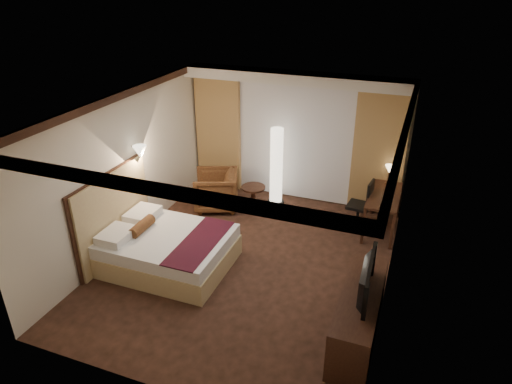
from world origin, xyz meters
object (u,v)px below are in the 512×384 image
at_px(armchair, 216,188).
at_px(side_table, 253,198).
at_px(dresser, 359,314).
at_px(desk, 382,212).
at_px(office_chair, 359,204).
at_px(floor_lamp, 276,166).
at_px(bed, 169,250).
at_px(television, 361,273).

relative_size(armchair, side_table, 1.63).
bearing_deg(dresser, desk, 90.97).
bearing_deg(office_chair, floor_lamp, 173.22).
height_order(armchair, dresser, armchair).
relative_size(side_table, dresser, 0.29).
height_order(armchair, side_table, armchair).
bearing_deg(armchair, dresser, 29.73).
xyz_separation_m(bed, dresser, (3.20, -0.54, 0.07)).
xyz_separation_m(desk, television, (0.02, -2.94, 0.64)).
height_order(desk, office_chair, office_chair).
xyz_separation_m(bed, floor_lamp, (0.94, 2.78, 0.54)).
relative_size(armchair, television, 0.83).
bearing_deg(desk, dresser, -89.03).
height_order(armchair, desk, armchair).
bearing_deg(dresser, office_chair, 99.47).
xyz_separation_m(floor_lamp, television, (2.23, -3.32, 0.19)).
height_order(bed, dresser, dresser).
height_order(side_table, dresser, dresser).
relative_size(floor_lamp, television, 1.59).
bearing_deg(armchair, television, 29.48).
xyz_separation_m(office_chair, television, (0.45, -2.89, 0.51)).
bearing_deg(armchair, side_table, 80.34).
bearing_deg(floor_lamp, armchair, -148.90).
xyz_separation_m(office_chair, dresser, (0.48, -2.89, -0.14)).
bearing_deg(dresser, side_table, 132.33).
bearing_deg(television, dresser, -91.92).
bearing_deg(desk, floor_lamp, 170.32).
distance_m(side_table, dresser, 3.83).
distance_m(floor_lamp, dresser, 4.05).
relative_size(side_table, television, 0.51).
xyz_separation_m(armchair, dresser, (3.34, -2.67, -0.08)).
bearing_deg(side_table, dresser, -47.67).
xyz_separation_m(floor_lamp, office_chair, (1.78, -0.43, -0.33)).
xyz_separation_m(side_table, desk, (2.53, 0.11, 0.11)).
bearing_deg(side_table, desk, 2.51).
xyz_separation_m(side_table, office_chair, (2.10, 0.06, 0.23)).
bearing_deg(office_chair, television, -74.39).
relative_size(armchair, desk, 0.67).
bearing_deg(side_table, armchair, -168.05).
xyz_separation_m(floor_lamp, desk, (2.21, -0.38, -0.45)).
distance_m(office_chair, dresser, 2.94).
relative_size(armchair, office_chair, 0.87).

